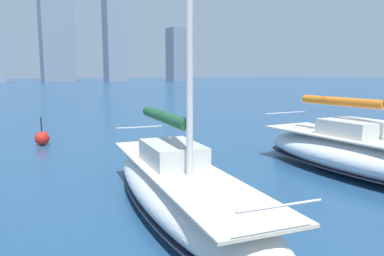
# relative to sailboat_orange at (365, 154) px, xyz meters

# --- Properties ---
(sailboat_orange) EXTENTS (3.22, 9.24, 13.05)m
(sailboat_orange) POSITION_rel_sailboat_orange_xyz_m (0.00, 0.00, 0.00)
(sailboat_orange) COLOR white
(sailboat_orange) RESTS_ON ground
(sailboat_forest) EXTENTS (3.62, 9.72, 10.24)m
(sailboat_forest) POSITION_rel_sailboat_orange_xyz_m (7.32, -0.13, -0.09)
(sailboat_forest) COLOR white
(sailboat_forest) RESTS_ON ground
(channel_buoy) EXTENTS (0.70, 0.70, 1.40)m
(channel_buoy) POSITION_rel_sailboat_orange_xyz_m (8.97, -11.51, -0.40)
(channel_buoy) COLOR red
(channel_buoy) RESTS_ON ground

